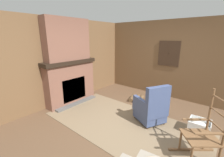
# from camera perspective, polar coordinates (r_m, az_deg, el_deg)

# --- Properties ---
(ground_plane) EXTENTS (14.00, 14.00, 0.00)m
(ground_plane) POSITION_cam_1_polar(r_m,az_deg,el_deg) (3.62, 7.29, -18.11)
(ground_plane) COLOR brown
(wood_panel_wall_left) EXTENTS (0.06, 5.41, 2.54)m
(wood_panel_wall_left) POSITION_cam_1_polar(r_m,az_deg,el_deg) (4.81, -17.51, 6.14)
(wood_panel_wall_left) COLOR brown
(wood_panel_wall_left) RESTS_ON ground
(wood_panel_wall_back) EXTENTS (5.41, 0.09, 2.54)m
(wood_panel_wall_back) POSITION_cam_1_polar(r_m,az_deg,el_deg) (5.30, 22.15, 6.57)
(wood_panel_wall_back) COLOR brown
(wood_panel_wall_back) RESTS_ON ground
(fireplace_hearth) EXTENTS (0.58, 1.66, 1.34)m
(fireplace_hearth) POSITION_cam_1_polar(r_m,az_deg,el_deg) (4.76, -15.42, -1.29)
(fireplace_hearth) COLOR brown
(fireplace_hearth) RESTS_ON ground
(chimney_breast) EXTENTS (0.32, 1.37, 1.18)m
(chimney_breast) POSITION_cam_1_polar(r_m,az_deg,el_deg) (4.58, -16.67, 14.05)
(chimney_breast) COLOR brown
(chimney_breast) RESTS_ON fireplace_hearth
(area_rug) EXTENTS (3.72, 1.89, 0.01)m
(area_rug) POSITION_cam_1_polar(r_m,az_deg,el_deg) (3.75, 3.94, -16.51)
(area_rug) COLOR #7A664C
(area_rug) RESTS_ON ground
(armchair) EXTENTS (0.84, 0.82, 0.98)m
(armchair) POSITION_cam_1_polar(r_m,az_deg,el_deg) (3.73, 14.66, -11.03)
(armchair) COLOR #3D4C75
(armchair) RESTS_ON ground
(rocking_chair) EXTENTS (0.89, 0.83, 1.20)m
(rocking_chair) POSITION_cam_1_polar(r_m,az_deg,el_deg) (3.00, 31.27, -18.90)
(rocking_chair) COLOR brown
(rocking_chair) RESTS_ON ground
(firewood_stack) EXTENTS (0.52, 0.54, 0.14)m
(firewood_stack) POSITION_cam_1_polar(r_m,az_deg,el_deg) (4.96, 9.32, -7.53)
(firewood_stack) COLOR brown
(firewood_stack) RESTS_ON ground
(laundry_basket) EXTENTS (0.43, 0.40, 0.31)m
(laundry_basket) POSITION_cam_1_polar(r_m,az_deg,el_deg) (3.81, 30.28, -15.71)
(laundry_basket) COLOR white
(laundry_basket) RESTS_ON ground
(oil_lamp_vase) EXTENTS (0.11, 0.11, 0.22)m
(oil_lamp_vase) POSITION_cam_1_polar(r_m,az_deg,el_deg) (4.46, -20.11, 7.13)
(oil_lamp_vase) COLOR #99B29E
(oil_lamp_vase) RESTS_ON fireplace_hearth
(storage_case) EXTENTS (0.13, 0.24, 0.16)m
(storage_case) POSITION_cam_1_polar(r_m,az_deg,el_deg) (4.77, -14.26, 8.06)
(storage_case) COLOR gray
(storage_case) RESTS_ON fireplace_hearth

